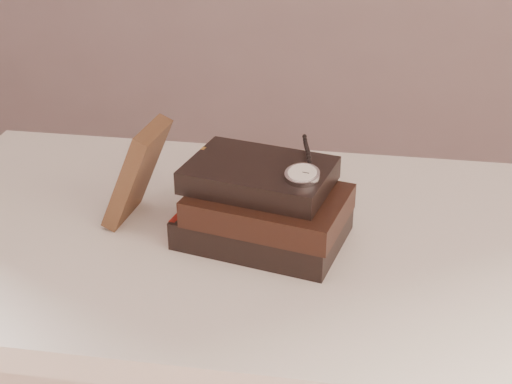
# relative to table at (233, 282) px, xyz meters

# --- Properties ---
(table) EXTENTS (1.00, 0.60, 0.75)m
(table) POSITION_rel_table_xyz_m (0.00, 0.00, 0.00)
(table) COLOR white
(table) RESTS_ON ground
(book_stack) EXTENTS (0.25, 0.20, 0.11)m
(book_stack) POSITION_rel_table_xyz_m (0.05, -0.02, 0.14)
(book_stack) COLOR black
(book_stack) RESTS_ON table
(journal) EXTENTS (0.09, 0.11, 0.15)m
(journal) POSITION_rel_table_xyz_m (-0.14, 0.01, 0.17)
(journal) COLOR #3C2517
(journal) RESTS_ON table
(pocket_watch) EXTENTS (0.06, 0.15, 0.02)m
(pocket_watch) POSITION_rel_table_xyz_m (0.10, -0.03, 0.21)
(pocket_watch) COLOR silver
(pocket_watch) RESTS_ON book_stack
(eyeglasses) EXTENTS (0.12, 0.13, 0.05)m
(eyeglasses) POSITION_rel_table_xyz_m (-0.01, 0.08, 0.16)
(eyeglasses) COLOR silver
(eyeglasses) RESTS_ON book_stack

